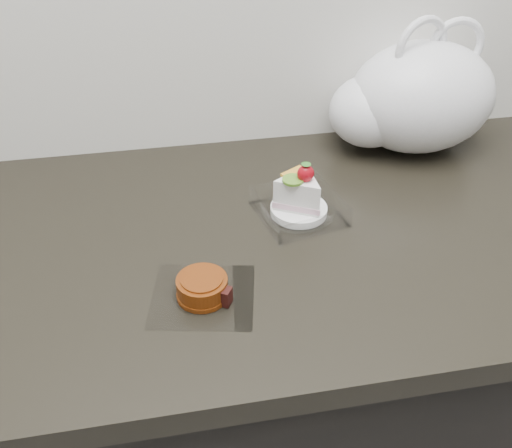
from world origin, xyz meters
The scene contains 4 objects.
counter centered at (0.00, 1.69, 0.45)m, with size 2.04×0.64×0.90m.
cake_tray centered at (0.09, 1.72, 0.93)m, with size 0.15×0.15×0.10m.
mooncake_wrap centered at (-0.08, 1.56, 0.91)m, with size 0.17×0.16×0.03m.
plastic_bag centered at (0.36, 1.91, 1.00)m, with size 0.34×0.26×0.26m.
Camera 1 is at (-0.12, 0.97, 1.46)m, focal length 40.00 mm.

